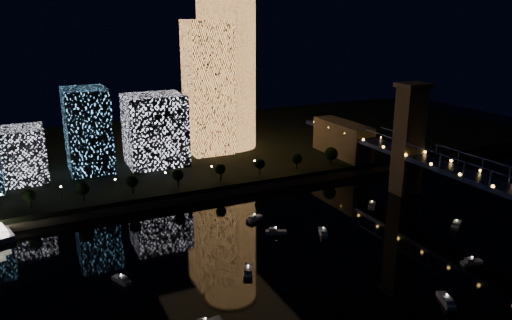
# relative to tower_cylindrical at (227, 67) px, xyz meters

# --- Properties ---
(ground) EXTENTS (520.00, 520.00, 0.00)m
(ground) POSITION_rel_tower_cylindrical_xyz_m (-16.50, -144.09, -50.00)
(ground) COLOR black
(ground) RESTS_ON ground
(far_bank) EXTENTS (420.00, 160.00, 5.00)m
(far_bank) POSITION_rel_tower_cylindrical_xyz_m (-16.50, 15.91, -47.50)
(far_bank) COLOR black
(far_bank) RESTS_ON ground
(seawall) EXTENTS (420.00, 6.00, 3.00)m
(seawall) POSITION_rel_tower_cylindrical_xyz_m (-16.50, -62.09, -48.50)
(seawall) COLOR #6B5E4C
(seawall) RESTS_ON ground
(tower_cylindrical) EXTENTS (34.00, 34.00, 89.75)m
(tower_cylindrical) POSITION_rel_tower_cylindrical_xyz_m (0.00, 0.00, 0.00)
(tower_cylindrical) COLOR #FBA250
(tower_cylindrical) RESTS_ON far_bank
(tower_rectangular) EXTENTS (22.20, 22.20, 70.63)m
(tower_rectangular) POSITION_rel_tower_cylindrical_xyz_m (-13.86, -6.83, -9.68)
(tower_rectangular) COLOR #FBA250
(tower_rectangular) RESTS_ON far_bank
(midrise_blocks) EXTENTS (105.00, 35.85, 39.97)m
(midrise_blocks) POSITION_rel_tower_cylindrical_xyz_m (-82.44, -17.64, -28.24)
(midrise_blocks) COLOR white
(midrise_blocks) RESTS_ON far_bank
(truss_bridge) EXTENTS (13.00, 266.00, 50.00)m
(truss_bridge) POSITION_rel_tower_cylindrical_xyz_m (48.50, -140.36, -33.75)
(truss_bridge) COLOR navy
(truss_bridge) RESTS_ON ground
(motorboats) EXTENTS (131.46, 84.31, 2.78)m
(motorboats) POSITION_rel_tower_cylindrical_xyz_m (-19.05, -132.25, -49.19)
(motorboats) COLOR silver
(motorboats) RESTS_ON ground
(esplanade_trees) EXTENTS (166.37, 6.83, 8.92)m
(esplanade_trees) POSITION_rel_tower_cylindrical_xyz_m (-41.33, -56.09, -39.54)
(esplanade_trees) COLOR black
(esplanade_trees) RESTS_ON far_bank
(street_lamps) EXTENTS (132.70, 0.70, 5.65)m
(street_lamps) POSITION_rel_tower_cylindrical_xyz_m (-50.50, -50.09, -40.98)
(street_lamps) COLOR black
(street_lamps) RESTS_ON far_bank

